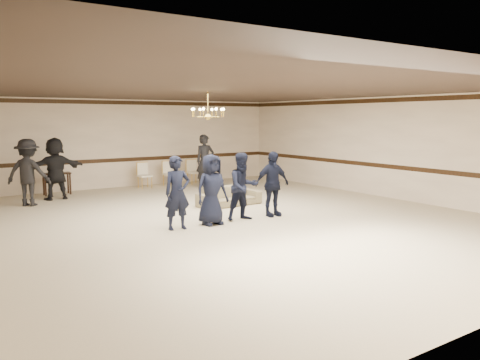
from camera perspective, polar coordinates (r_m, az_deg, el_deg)
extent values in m
cube|color=#B5A98B|center=(12.04, -1.37, -4.68)|extent=(12.00, 14.00, 0.01)
cube|color=black|center=(11.79, -1.42, 10.70)|extent=(12.00, 14.00, 0.01)
cube|color=#F1DFC4|center=(18.11, -13.33, 4.29)|extent=(12.00, 0.01, 3.20)
cube|color=#F1DFC4|center=(15.84, 17.33, 3.73)|extent=(0.01, 14.00, 3.20)
cube|color=black|center=(18.14, -13.26, 2.39)|extent=(12.00, 0.02, 0.14)
cube|color=black|center=(18.08, -13.45, 8.97)|extent=(12.00, 0.02, 0.14)
imported|color=black|center=(10.90, -7.50, -1.54)|extent=(0.63, 0.44, 1.68)
imported|color=black|center=(11.31, -3.40, -1.15)|extent=(0.84, 0.56, 1.68)
imported|color=black|center=(11.79, 0.38, -0.80)|extent=(0.86, 0.70, 1.68)
imported|color=black|center=(12.31, 3.85, -0.46)|extent=(1.01, 0.48, 1.68)
imported|color=#776E4F|center=(13.87, -1.30, -1.92)|extent=(1.93, 0.86, 0.55)
imported|color=black|center=(15.01, -23.95, 0.82)|extent=(1.44, 1.30, 1.94)
imported|color=black|center=(15.86, -21.18, 1.28)|extent=(1.81, 0.63, 1.94)
imported|color=black|center=(17.32, -4.19, 2.23)|extent=(0.74, 0.52, 1.94)
cube|color=black|center=(16.88, -21.01, -0.43)|extent=(0.88, 0.39, 0.73)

